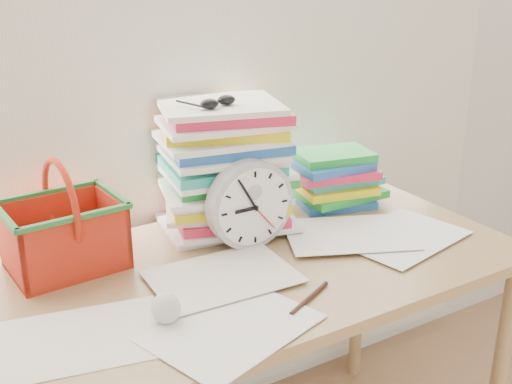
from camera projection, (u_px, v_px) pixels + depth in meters
curtain at (166, 19)px, 1.67m from camera, size 2.40×0.01×2.50m
desk at (241, 292)px, 1.59m from camera, size 1.40×0.70×0.75m
paper_stack at (225, 167)px, 1.72m from camera, size 0.41×0.37×0.35m
clock at (250, 204)px, 1.62m from camera, size 0.23×0.05×0.23m
sunglasses at (218, 102)px, 1.62m from camera, size 0.15×0.14×0.03m
book_stack at (334, 178)px, 1.91m from camera, size 0.30×0.25×0.16m
basket at (62, 216)px, 1.51m from camera, size 0.28×0.23×0.27m
crumpled_ball at (165, 308)px, 1.31m from camera, size 0.06×0.06×0.06m
pen at (309, 298)px, 1.40m from camera, size 0.15×0.08×0.01m
scattered_papers at (241, 263)px, 1.56m from camera, size 1.26×0.42×0.02m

